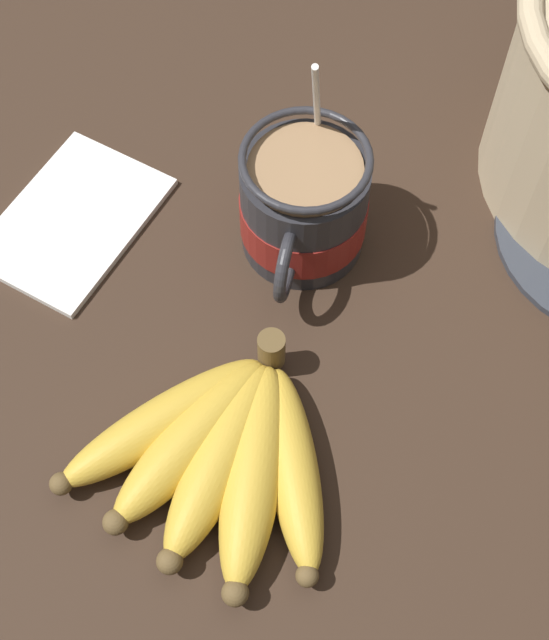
% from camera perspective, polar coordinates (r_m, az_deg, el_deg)
% --- Properties ---
extents(table, '(1.08, 1.08, 0.04)m').
position_cam_1_polar(table, '(0.71, 3.87, 1.19)').
color(table, '#332319').
rests_on(table, ground).
extents(coffee_mug, '(0.15, 0.10, 0.17)m').
position_cam_1_polar(coffee_mug, '(0.68, 1.86, 7.27)').
color(coffee_mug, '#28282D').
rests_on(coffee_mug, table).
extents(banana_bunch, '(0.19, 0.20, 0.04)m').
position_cam_1_polar(banana_bunch, '(0.61, -3.39, -8.47)').
color(banana_bunch, brown).
rests_on(banana_bunch, table).
extents(napkin, '(0.17, 0.14, 0.01)m').
position_cam_1_polar(napkin, '(0.74, -12.74, 6.26)').
color(napkin, white).
rests_on(napkin, table).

